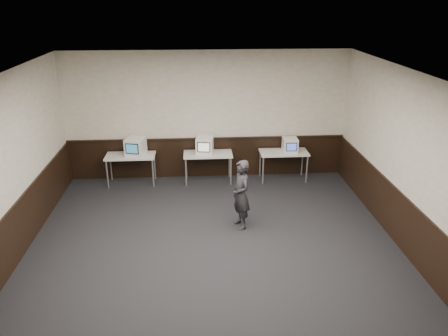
# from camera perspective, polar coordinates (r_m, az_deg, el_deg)

# --- Properties ---
(floor) EXTENTS (8.00, 8.00, 0.00)m
(floor) POSITION_cam_1_polar(r_m,az_deg,el_deg) (7.90, -1.17, -12.17)
(floor) COLOR black
(floor) RESTS_ON ground
(ceiling) EXTENTS (8.00, 8.00, 0.00)m
(ceiling) POSITION_cam_1_polar(r_m,az_deg,el_deg) (6.67, -1.38, 11.29)
(ceiling) COLOR white
(ceiling) RESTS_ON back_wall
(back_wall) EXTENTS (7.00, 0.00, 7.00)m
(back_wall) POSITION_cam_1_polar(r_m,az_deg,el_deg) (10.92, -2.24, 6.83)
(back_wall) COLOR beige
(back_wall) RESTS_ON ground
(right_wall) EXTENTS (0.00, 8.00, 8.00)m
(right_wall) POSITION_cam_1_polar(r_m,az_deg,el_deg) (8.07, 24.41, -0.67)
(right_wall) COLOR beige
(right_wall) RESTS_ON ground
(wainscot_back) EXTENTS (6.98, 0.04, 1.00)m
(wainscot_back) POSITION_cam_1_polar(r_m,az_deg,el_deg) (11.24, -2.16, 1.38)
(wainscot_back) COLOR black
(wainscot_back) RESTS_ON back_wall
(wainscot_left) EXTENTS (0.04, 7.98, 1.00)m
(wainscot_left) POSITION_cam_1_polar(r_m,az_deg,el_deg) (8.27, -26.37, -8.96)
(wainscot_left) COLOR black
(wainscot_left) RESTS_ON left_wall
(wainscot_right) EXTENTS (0.04, 7.98, 1.00)m
(wainscot_right) POSITION_cam_1_polar(r_m,az_deg,el_deg) (8.51, 23.15, -7.54)
(wainscot_right) COLOR black
(wainscot_right) RESTS_ON right_wall
(wainscot_rail) EXTENTS (6.98, 0.06, 0.04)m
(wainscot_rail) POSITION_cam_1_polar(r_m,az_deg,el_deg) (11.05, -2.19, 3.87)
(wainscot_rail) COLOR black
(wainscot_rail) RESTS_ON wainscot_back
(desk_left) EXTENTS (1.20, 0.60, 0.75)m
(desk_left) POSITION_cam_1_polar(r_m,az_deg,el_deg) (10.94, -12.11, 1.30)
(desk_left) COLOR silver
(desk_left) RESTS_ON ground
(desk_center) EXTENTS (1.20, 0.60, 0.75)m
(desk_center) POSITION_cam_1_polar(r_m,az_deg,el_deg) (10.82, -2.11, 1.57)
(desk_center) COLOR silver
(desk_center) RESTS_ON ground
(desk_right) EXTENTS (1.20, 0.60, 0.75)m
(desk_right) POSITION_cam_1_polar(r_m,az_deg,el_deg) (11.03, 7.81, 1.78)
(desk_right) COLOR silver
(desk_right) RESTS_ON ground
(emac_left) EXTENTS (0.53, 0.55, 0.43)m
(emac_left) POSITION_cam_1_polar(r_m,az_deg,el_deg) (10.82, -11.49, 2.75)
(emac_left) COLOR white
(emac_left) RESTS_ON desk_left
(emac_center) EXTENTS (0.47, 0.49, 0.41)m
(emac_center) POSITION_cam_1_polar(r_m,az_deg,el_deg) (10.75, -2.53, 3.00)
(emac_center) COLOR white
(emac_center) RESTS_ON desk_center
(emac_right) EXTENTS (0.37, 0.40, 0.36)m
(emac_right) POSITION_cam_1_polar(r_m,az_deg,el_deg) (10.94, 8.62, 2.96)
(emac_right) COLOR white
(emac_right) RESTS_ON desk_right
(person) EXTENTS (0.48, 0.60, 1.43)m
(person) POSITION_cam_1_polar(r_m,az_deg,el_deg) (8.67, 2.23, -3.49)
(person) COLOR #252429
(person) RESTS_ON ground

